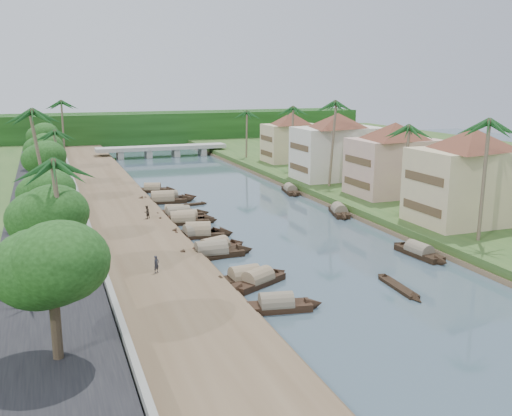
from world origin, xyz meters
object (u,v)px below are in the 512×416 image
object	(u,v)px
building_near	(470,175)
sampan_1	(245,278)
bridge	(162,149)
sampan_0	(276,305)
person_near	(156,264)

from	to	relation	value
building_near	sampan_1	size ratio (longest dim) A/B	2.09
bridge	sampan_0	size ratio (longest dim) A/B	3.82
bridge	building_near	size ratio (longest dim) A/B	1.89
sampan_1	bridge	bearing A→B (deg)	79.43
building_near	person_near	size ratio (longest dim) A/B	10.17
building_near	sampan_1	bearing A→B (deg)	-166.75
bridge	building_near	distance (m)	76.54
building_near	sampan_0	distance (m)	31.34
sampan_0	sampan_1	xyz separation A→B (m)	(-0.23, 6.30, 0.01)
sampan_0	sampan_1	bearing A→B (deg)	102.29
bridge	person_near	distance (m)	79.47
bridge	building_near	world-z (taller)	building_near
building_near	sampan_1	distance (m)	29.52
sampan_1	person_near	distance (m)	7.39
bridge	person_near	xyz separation A→B (m)	(-15.91, -77.86, -0.19)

